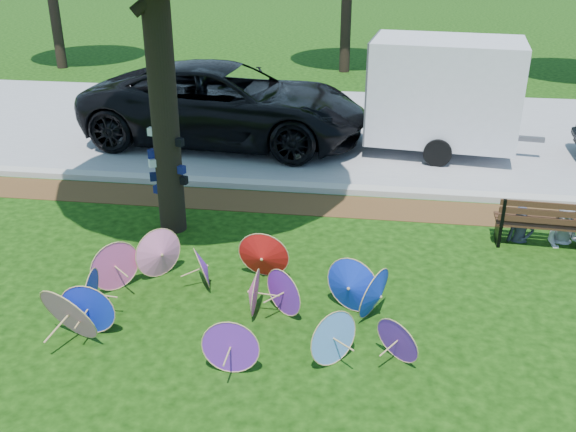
# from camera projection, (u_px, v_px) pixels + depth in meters

# --- Properties ---
(ground) EXTENTS (90.00, 90.00, 0.00)m
(ground) POSITION_uv_depth(u_px,v_px,m) (225.00, 346.00, 7.93)
(ground) COLOR black
(ground) RESTS_ON ground
(mulch_strip) EXTENTS (90.00, 1.00, 0.01)m
(mulch_strip) POSITION_uv_depth(u_px,v_px,m) (281.00, 203.00, 11.98)
(mulch_strip) COLOR #472D16
(mulch_strip) RESTS_ON ground
(curb) EXTENTS (90.00, 0.30, 0.12)m
(curb) POSITION_uv_depth(u_px,v_px,m) (286.00, 186.00, 12.59)
(curb) COLOR #B7B5AD
(curb) RESTS_ON ground
(street) EXTENTS (90.00, 8.00, 0.01)m
(street) POSITION_uv_depth(u_px,v_px,m) (310.00, 128.00, 16.34)
(street) COLOR gray
(street) RESTS_ON ground
(parasol_pile) EXTENTS (4.79, 2.38, 0.86)m
(parasol_pile) POSITION_uv_depth(u_px,v_px,m) (218.00, 292.00, 8.40)
(parasol_pile) COLOR #1434D0
(parasol_pile) RESTS_ON ground
(black_van) EXTENTS (6.75, 3.43, 1.83)m
(black_van) POSITION_uv_depth(u_px,v_px,m) (226.00, 104.00, 14.99)
(black_van) COLOR black
(black_van) RESTS_ON ground
(cargo_trailer) EXTENTS (3.37, 2.34, 2.81)m
(cargo_trailer) POSITION_uv_depth(u_px,v_px,m) (445.00, 91.00, 14.11)
(cargo_trailer) COLOR silver
(cargo_trailer) RESTS_ON ground
(park_bench) EXTENTS (1.63, 0.69, 0.83)m
(park_bench) POSITION_uv_depth(u_px,v_px,m) (546.00, 221.00, 10.29)
(park_bench) COLOR black
(park_bench) RESTS_ON ground
(person_left) EXTENTS (0.43, 0.29, 1.17)m
(person_left) POSITION_uv_depth(u_px,v_px,m) (524.00, 209.00, 10.31)
(person_left) COLOR #363749
(person_left) RESTS_ON ground
(person_right) EXTENTS (0.75, 0.67, 1.29)m
(person_right) POSITION_uv_depth(u_px,v_px,m) (570.00, 208.00, 10.19)
(person_right) COLOR silver
(person_right) RESTS_ON ground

